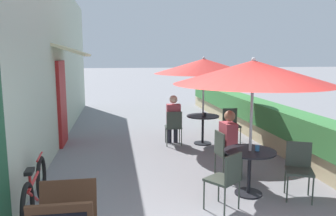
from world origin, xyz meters
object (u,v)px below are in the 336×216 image
object	(u,v)px
patio_table_mid	(203,123)
coffee_cup_mid	(205,114)
patio_table_near	(250,162)
bicycle_leaning	(35,191)
cafe_chair_near_back	(299,166)
seated_patron_mid_left	(173,117)
cafe_chair_near_left	(225,151)
cafe_chair_mid_right	(231,123)
coffee_cup_near	(257,148)
cafe_chair_near_right	(226,177)
patio_umbrella_mid	(204,66)
cafe_chair_mid_left	(174,125)
seated_patron_near_left	(231,141)
patio_umbrella_near	(253,72)

from	to	relation	value
patio_table_mid	coffee_cup_mid	xyz separation A→B (m)	(0.03, -0.07, 0.23)
patio_table_near	patio_table_mid	bearing A→B (deg)	88.66
coffee_cup_mid	bicycle_leaning	distance (m)	4.66
cafe_chair_near_back	coffee_cup_mid	xyz separation A→B (m)	(-0.61, 3.27, 0.25)
seated_patron_mid_left	coffee_cup_mid	xyz separation A→B (m)	(0.78, -0.15, 0.08)
cafe_chair_near_left	patio_table_mid	xyz separation A→B (m)	(0.23, 2.37, 0.02)
cafe_chair_mid_right	bicycle_leaning	xyz separation A→B (m)	(-4.05, -3.33, -0.16)
patio_table_mid	bicycle_leaning	world-z (taller)	bicycle_leaning
cafe_chair_near_back	coffee_cup_near	size ratio (longest dim) A/B	9.67
cafe_chair_near_right	seated_patron_mid_left	world-z (taller)	seated_patron_mid_left
cafe_chair_mid_right	patio_umbrella_mid	bearing A→B (deg)	5.83
cafe_chair_near_left	bicycle_leaning	distance (m)	3.21
coffee_cup_near	cafe_chair_near_back	bearing A→B (deg)	-18.51
cafe_chair_near_right	patio_umbrella_mid	distance (m)	3.94
bicycle_leaning	coffee_cup_near	bearing A→B (deg)	-0.76
cafe_chair_near_back	cafe_chair_mid_left	xyz separation A→B (m)	(-1.40, 3.31, 0.00)
seated_patron_mid_left	coffee_cup_mid	distance (m)	0.80
patio_table_mid	seated_patron_mid_left	size ratio (longest dim) A/B	0.66
seated_patron_near_left	patio_umbrella_near	bearing A→B (deg)	-2.70
patio_table_near	patio_umbrella_near	size ratio (longest dim) A/B	0.33
patio_table_near	patio_umbrella_near	bearing A→B (deg)	26.57
patio_umbrella_mid	cafe_chair_mid_left	xyz separation A→B (m)	(-0.75, -0.03, -1.45)
cafe_chair_near_back	patio_umbrella_mid	world-z (taller)	patio_umbrella_mid
cafe_chair_near_right	coffee_cup_mid	xyz separation A→B (m)	(0.66, 3.54, 0.25)
cafe_chair_near_back	patio_table_mid	distance (m)	3.40
bicycle_leaning	patio_umbrella_mid	bearing A→B (deg)	41.44
patio_umbrella_mid	bicycle_leaning	size ratio (longest dim) A/B	1.39
cafe_chair_near_right	cafe_chair_mid_right	xyz separation A→B (m)	(1.38, 3.65, 0.00)
seated_patron_near_left	coffee_cup_mid	bearing A→B (deg)	169.89
coffee_cup_mid	cafe_chair_near_back	bearing A→B (deg)	-79.36
patio_umbrella_near	seated_patron_near_left	xyz separation A→B (m)	(-0.05, 0.75, -1.28)
patio_umbrella_near	patio_table_mid	world-z (taller)	patio_umbrella_near
cafe_chair_near_left	seated_patron_near_left	bearing A→B (deg)	90.00
coffee_cup_near	coffee_cup_mid	world-z (taller)	same
patio_table_near	patio_umbrella_mid	size ratio (longest dim) A/B	0.33
cafe_chair_near_left	patio_table_near	bearing A→B (deg)	5.83
cafe_chair_mid_left	patio_table_near	bearing A→B (deg)	-74.21
cafe_chair_near_left	cafe_chair_near_right	world-z (taller)	same
patio_table_near	seated_patron_mid_left	world-z (taller)	seated_patron_mid_left
cafe_chair_near_right	coffee_cup_near	world-z (taller)	cafe_chair_near_right
cafe_chair_near_left	coffee_cup_mid	xyz separation A→B (m)	(0.26, 2.30, 0.25)
seated_patron_mid_left	patio_umbrella_near	bearing A→B (deg)	-74.74
coffee_cup_mid	seated_patron_mid_left	bearing A→B (deg)	168.87
cafe_chair_near_back	coffee_cup_mid	bearing A→B (deg)	-55.69
seated_patron_near_left	cafe_chair_mid_right	xyz separation A→B (m)	(0.87, 2.39, -0.17)
cafe_chair_mid_left	cafe_chair_mid_right	xyz separation A→B (m)	(1.51, 0.07, 0.00)
patio_umbrella_near	cafe_chair_near_back	xyz separation A→B (m)	(0.72, -0.23, -1.45)
patio_umbrella_mid	bicycle_leaning	world-z (taller)	patio_umbrella_mid
cafe_chair_mid_right	patio_table_near	bearing A→B (deg)	78.61
seated_patron_near_left	cafe_chair_mid_right	distance (m)	2.55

